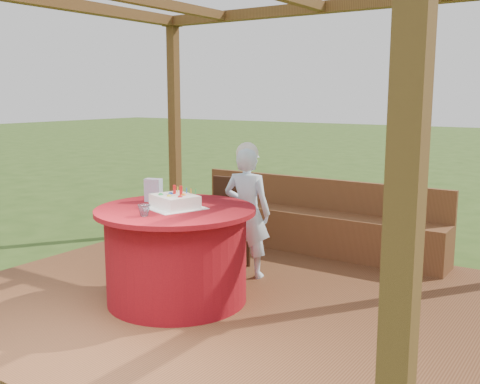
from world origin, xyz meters
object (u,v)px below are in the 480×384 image
at_px(table, 177,254).
at_px(chair, 228,218).
at_px(bench, 312,227).
at_px(gift_bag, 153,190).
at_px(elderly_woman, 247,210).
at_px(birthday_cake, 175,201).
at_px(drinking_glass, 144,210).

xyz_separation_m(table, chair, (-0.18, 1.02, 0.10)).
bearing_deg(bench, gift_bag, -107.45).
distance_m(chair, gift_bag, 1.00).
height_order(table, chair, chair).
distance_m(bench, chair, 1.15).
relative_size(table, elderly_woman, 1.03).
bearing_deg(birthday_cake, gift_bag, 160.16).
xyz_separation_m(bench, elderly_woman, (-0.12, -1.17, 0.39)).
distance_m(bench, gift_bag, 2.13).
xyz_separation_m(table, birthday_cake, (-0.00, -0.01, 0.45)).
bearing_deg(drinking_glass, birthday_cake, 90.60).
bearing_deg(gift_bag, drinking_glass, -73.33).
height_order(table, drinking_glass, drinking_glass).
distance_m(table, elderly_woman, 0.92).
distance_m(elderly_woman, gift_bag, 0.94).
relative_size(elderly_woman, drinking_glass, 13.21).
bearing_deg(chair, table, -79.83).
xyz_separation_m(bench, table, (-0.26, -2.05, 0.14)).
xyz_separation_m(elderly_woman, drinking_glass, (-0.14, -1.26, 0.20)).
bearing_deg(bench, drinking_glass, -95.96).
bearing_deg(table, chair, 100.17).
bearing_deg(birthday_cake, table, 81.46).
height_order(bench, table, table).
xyz_separation_m(birthday_cake, drinking_glass, (0.00, -0.37, -0.01)).
height_order(table, birthday_cake, birthday_cake).
relative_size(chair, gift_bag, 4.50).
relative_size(birthday_cake, drinking_glass, 5.43).
bearing_deg(drinking_glass, chair, 97.56).
xyz_separation_m(bench, gift_bag, (-0.61, -1.93, 0.64)).
height_order(elderly_woman, gift_bag, elderly_woman).
relative_size(bench, gift_bag, 14.88).
distance_m(birthday_cake, gift_bag, 0.37).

